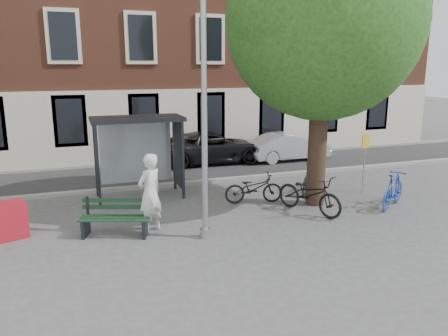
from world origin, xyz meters
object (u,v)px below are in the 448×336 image
bike_d (310,176)px  car_silver (289,147)px  bike_c (309,194)px  car_dark (212,147)px  notice_sign (365,151)px  lamppost (204,126)px  painter (150,193)px  bench (116,219)px  red_stand (6,221)px  bus_shelter (150,138)px  bike_a (254,188)px  bike_b (393,190)px

bike_d → car_silver: bearing=-66.0°
bike_c → car_dark: 7.47m
car_silver → notice_sign: notice_sign is taller
bike_c → car_silver: bearing=42.3°
lamppost → painter: size_ratio=2.98×
bench → red_stand: (-2.57, 0.66, 0.04)m
bus_shelter → red_stand: bus_shelter is taller
red_stand → notice_sign: bearing=2.5°
lamppost → bike_a: 3.91m
bike_b → bike_d: size_ratio=1.05×
bike_d → car_silver: size_ratio=0.45×
bike_c → notice_sign: 3.14m
bench → bike_c: bearing=18.3°
bench → bike_d: bearing=35.4°
bus_shelter → bike_d: bearing=-13.7°
lamppost → red_stand: size_ratio=6.79×
bike_a → red_stand: bike_a is taller
bike_c → bike_d: (1.18, 2.02, -0.05)m
bike_b → red_stand: (-10.69, 1.13, -0.09)m
bus_shelter → bench: size_ratio=1.56×
bench → red_stand: bearing=-175.3°
painter → bench: painter is taller
bus_shelter → bench: (-1.47, -3.21, -1.51)m
bus_shelter → car_silver: size_ratio=0.75×
painter → bike_a: 3.74m
car_dark → red_stand: bearing=133.1°
car_dark → bike_d: bearing=-161.0°
bus_shelter → bike_a: (2.85, -1.89, -1.45)m
lamppost → car_dark: (2.85, 8.27, -2.10)m
bus_shelter → painter: 3.42m
lamppost → red_stand: bearing=161.4°
painter → bike_a: (3.44, 1.36, -0.55)m
bus_shelter → notice_sign: 7.08m
lamppost → bike_d: 5.85m
lamppost → painter: bearing=144.5°
bus_shelter → bike_a: 3.71m
painter → notice_sign: (7.35, 1.18, 0.42)m
bike_c → notice_sign: bearing=-0.9°
bike_a → car_dark: car_dark is taller
bus_shelter → bike_b: size_ratio=1.59×
bike_a → car_silver: (4.00, 5.34, 0.15)m
painter → car_dark: 8.45m
notice_sign → bench: bearing=174.1°
bus_shelter → car_silver: 7.79m
lamppost → car_dark: bearing=71.0°
car_silver → red_stand: car_silver is taller
car_dark → red_stand: (-7.50, -6.71, -0.23)m
bike_d → car_silver: 5.01m
bike_c → bike_b: bearing=-33.0°
bike_d → notice_sign: bearing=-163.5°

